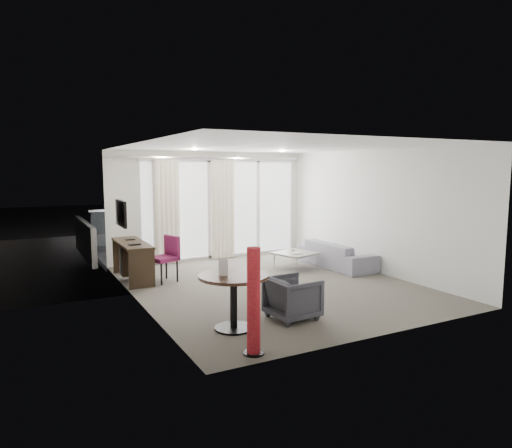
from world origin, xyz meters
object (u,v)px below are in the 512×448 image
red_lamp (254,301)px  tub_armchair (293,298)px  sofa (337,254)px  rattan_chair_b (252,228)px  rattan_chair_a (204,232)px  round_table (234,302)px  desk_chair (164,259)px  desk (133,261)px  coffee_table (295,260)px

red_lamp → tub_armchair: 1.45m
sofa → rattan_chair_b: (-0.02, 4.12, 0.11)m
sofa → rattan_chair_a: rattan_chair_a is taller
red_lamp → round_table: bearing=80.5°
rattan_chair_a → desk_chair: bearing=-106.3°
red_lamp → rattan_chair_a: bearing=73.1°
round_table → desk: bearing=99.6°
desk_chair → tub_armchair: size_ratio=1.31×
red_lamp → rattan_chair_b: (3.86, 7.53, -0.25)m
red_lamp → desk: bearing=95.8°
desk → sofa: 4.43m
desk → sofa: size_ratio=0.82×
coffee_table → sofa: size_ratio=0.41×
desk → tub_armchair: desk is taller
tub_armchair → coffee_table: (1.86, 2.84, -0.13)m
round_table → coffee_table: bearing=45.3°
red_lamp → sofa: bearing=41.3°
desk_chair → round_table: 3.03m
desk_chair → red_lamp: (-0.05, -3.91, 0.20)m
desk → rattan_chair_b: (4.30, 3.17, 0.02)m
desk_chair → rattan_chair_b: 5.26m
tub_armchair → rattan_chair_b: rattan_chair_b is taller
tub_armchair → desk: bearing=20.3°
sofa → coffee_table: bearing=71.0°
rattan_chair_b → desk_chair: bearing=-128.4°
round_table → red_lamp: size_ratio=0.74×
sofa → rattan_chair_b: 4.12m
desk → round_table: bearing=-80.4°
desk_chair → sofa: (3.83, -0.50, -0.16)m
round_table → sofa: bearing=34.1°
sofa → desk: bearing=77.6°
tub_armchair → sofa: bearing=-51.3°
coffee_table → rattan_chair_a: size_ratio=0.98×
desk → coffee_table: bearing=-10.6°
desk → red_lamp: bearing=-84.2°
rattan_chair_a → sofa: bearing=-51.1°
coffee_table → round_table: bearing=-134.7°
round_table → sofa: round_table is taller
desk → coffee_table: (3.41, -0.64, -0.20)m
desk_chair → tub_armchair: (1.05, -3.02, -0.14)m
red_lamp → rattan_chair_b: bearing=62.9°
red_lamp → coffee_table: (2.97, 3.73, -0.47)m
red_lamp → sofa: size_ratio=0.66×
rattan_chair_b → coffee_table: bearing=-95.2°
coffee_table → rattan_chair_a: rattan_chair_a is taller
desk → tub_armchair: bearing=-66.0°
round_table → rattan_chair_b: 7.62m
desk_chair → sofa: size_ratio=0.46×
tub_armchair → rattan_chair_b: (2.76, 6.65, 0.08)m
round_table → red_lamp: 0.93m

